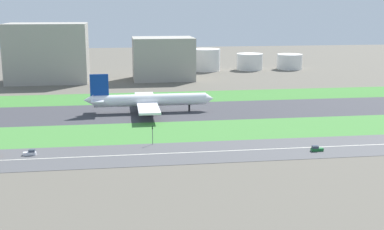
{
  "coord_description": "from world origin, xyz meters",
  "views": [
    {
      "loc": [
        -41.4,
        -247.68,
        52.69
      ],
      "look_at": [
        -10.44,
        -36.5,
        6.0
      ],
      "focal_mm": 47.03,
      "sensor_mm": 36.0,
      "label": 1
    }
  ],
  "objects_px": {
    "fuel_tank_west": "(205,60)",
    "fuel_tank_east": "(289,62)",
    "terminal_building": "(48,53)",
    "fuel_tank_centre": "(250,62)",
    "car_2": "(317,149)",
    "hangar_building": "(163,59)",
    "traffic_light": "(153,134)",
    "car_0": "(30,153)",
    "airliner": "(147,100)"
  },
  "relations": [
    {
      "from": "airliner",
      "to": "car_0",
      "type": "relative_size",
      "value": 14.77
    },
    {
      "from": "fuel_tank_west",
      "to": "fuel_tank_east",
      "type": "xyz_separation_m",
      "value": [
        71.93,
        0.0,
        -2.65
      ]
    },
    {
      "from": "fuel_tank_west",
      "to": "fuel_tank_centre",
      "type": "relative_size",
      "value": 1.11
    },
    {
      "from": "hangar_building",
      "to": "fuel_tank_west",
      "type": "bearing_deg",
      "value": 49.2
    },
    {
      "from": "terminal_building",
      "to": "fuel_tank_west",
      "type": "bearing_deg",
      "value": 20.65
    },
    {
      "from": "airliner",
      "to": "traffic_light",
      "type": "bearing_deg",
      "value": -91.43
    },
    {
      "from": "fuel_tank_west",
      "to": "hangar_building",
      "type": "bearing_deg",
      "value": -130.8
    },
    {
      "from": "terminal_building",
      "to": "fuel_tank_east",
      "type": "distance_m",
      "value": 197.06
    },
    {
      "from": "car_2",
      "to": "fuel_tank_east",
      "type": "relative_size",
      "value": 0.21
    },
    {
      "from": "car_2",
      "to": "traffic_light",
      "type": "distance_m",
      "value": 61.99
    },
    {
      "from": "airliner",
      "to": "terminal_building",
      "type": "relative_size",
      "value": 1.19
    },
    {
      "from": "car_0",
      "to": "fuel_tank_west",
      "type": "xyz_separation_m",
      "value": [
        103.15,
        227.0,
        7.98
      ]
    },
    {
      "from": "terminal_building",
      "to": "fuel_tank_east",
      "type": "bearing_deg",
      "value": 13.23
    },
    {
      "from": "car_0",
      "to": "terminal_building",
      "type": "bearing_deg",
      "value": 95.1
    },
    {
      "from": "terminal_building",
      "to": "fuel_tank_centre",
      "type": "height_order",
      "value": "terminal_building"
    },
    {
      "from": "car_2",
      "to": "hangar_building",
      "type": "bearing_deg",
      "value": -78.41
    },
    {
      "from": "hangar_building",
      "to": "fuel_tank_centre",
      "type": "xyz_separation_m",
      "value": [
        76.18,
        45.0,
        -8.4
      ]
    },
    {
      "from": "traffic_light",
      "to": "fuel_tank_centre",
      "type": "xyz_separation_m",
      "value": [
        96.01,
        219.01,
        2.43
      ]
    },
    {
      "from": "car_2",
      "to": "terminal_building",
      "type": "distance_m",
      "value": 227.22
    },
    {
      "from": "car_0",
      "to": "hangar_building",
      "type": "distance_m",
      "value": 193.55
    },
    {
      "from": "terminal_building",
      "to": "car_2",
      "type": "bearing_deg",
      "value": -58.01
    },
    {
      "from": "car_0",
      "to": "terminal_building",
      "type": "distance_m",
      "value": 183.75
    },
    {
      "from": "airliner",
      "to": "fuel_tank_east",
      "type": "relative_size",
      "value": 3.1
    },
    {
      "from": "fuel_tank_east",
      "to": "fuel_tank_west",
      "type": "bearing_deg",
      "value": 180.0
    },
    {
      "from": "fuel_tank_centre",
      "to": "airliner",
      "type": "bearing_deg",
      "value": -120.73
    },
    {
      "from": "fuel_tank_west",
      "to": "car_2",
      "type": "bearing_deg",
      "value": -89.87
    },
    {
      "from": "fuel_tank_centre",
      "to": "terminal_building",
      "type": "bearing_deg",
      "value": -163.98
    },
    {
      "from": "hangar_building",
      "to": "fuel_tank_east",
      "type": "xyz_separation_m",
      "value": [
        110.77,
        45.0,
        -8.87
      ]
    },
    {
      "from": "terminal_building",
      "to": "fuel_tank_centre",
      "type": "relative_size",
      "value": 2.55
    },
    {
      "from": "airliner",
      "to": "terminal_building",
      "type": "xyz_separation_m",
      "value": [
        -62.23,
        114.0,
        14.09
      ]
    },
    {
      "from": "airliner",
      "to": "terminal_building",
      "type": "distance_m",
      "value": 130.64
    },
    {
      "from": "fuel_tank_west",
      "to": "traffic_light",
      "type": "bearing_deg",
      "value": -105.0
    },
    {
      "from": "fuel_tank_west",
      "to": "fuel_tank_east",
      "type": "bearing_deg",
      "value": 0.0
    },
    {
      "from": "traffic_light",
      "to": "fuel_tank_centre",
      "type": "relative_size",
      "value": 0.34
    },
    {
      "from": "car_2",
      "to": "fuel_tank_centre",
      "type": "distance_m",
      "value": 239.91
    },
    {
      "from": "fuel_tank_centre",
      "to": "fuel_tank_east",
      "type": "height_order",
      "value": "fuel_tank_centre"
    },
    {
      "from": "airliner",
      "to": "fuel_tank_east",
      "type": "xyz_separation_m",
      "value": [
        129.1,
        159.0,
        0.03
      ]
    },
    {
      "from": "fuel_tank_centre",
      "to": "fuel_tank_east",
      "type": "bearing_deg",
      "value": 0.0
    },
    {
      "from": "traffic_light",
      "to": "fuel_tank_east",
      "type": "bearing_deg",
      "value": 59.19
    },
    {
      "from": "airliner",
      "to": "car_2",
      "type": "distance_m",
      "value": 97.18
    },
    {
      "from": "fuel_tank_west",
      "to": "fuel_tank_centre",
      "type": "xyz_separation_m",
      "value": [
        37.34,
        0.0,
        -2.18
      ]
    },
    {
      "from": "fuel_tank_east",
      "to": "hangar_building",
      "type": "bearing_deg",
      "value": -157.89
    },
    {
      "from": "traffic_light",
      "to": "terminal_building",
      "type": "distance_m",
      "value": 184.99
    },
    {
      "from": "fuel_tank_west",
      "to": "fuel_tank_east",
      "type": "distance_m",
      "value": 71.98
    },
    {
      "from": "traffic_light",
      "to": "terminal_building",
      "type": "bearing_deg",
      "value": 109.24
    },
    {
      "from": "fuel_tank_west",
      "to": "fuel_tank_east",
      "type": "relative_size",
      "value": 1.14
    },
    {
      "from": "airliner",
      "to": "traffic_light",
      "type": "xyz_separation_m",
      "value": [
        -1.5,
        -60.01,
        -1.94
      ]
    },
    {
      "from": "car_0",
      "to": "fuel_tank_centre",
      "type": "distance_m",
      "value": 267.02
    },
    {
      "from": "car_0",
      "to": "terminal_building",
      "type": "relative_size",
      "value": 0.08
    },
    {
      "from": "airliner",
      "to": "car_2",
      "type": "relative_size",
      "value": 14.77
    }
  ]
}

